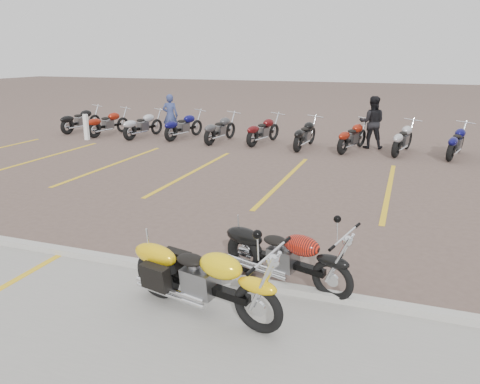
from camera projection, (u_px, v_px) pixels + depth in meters
The scene contains 10 objects.
ground at pixel (231, 231), 8.97m from camera, with size 100.00×100.00×0.00m, color brown.
concrete_apron at pixel (79, 377), 4.91m from camera, with size 60.00×5.00×0.01m, color #9E9B93.
curb at pixel (185, 272), 7.15m from camera, with size 60.00×0.18×0.12m, color #ADAAA3.
parking_stripes at pixel (284, 180), 12.57m from camera, with size 38.00×5.50×0.01m, color gold, non-canonical shape.
yellow_cruiser at pixel (202, 280), 6.02m from camera, with size 2.27×0.68×0.95m.
flame_cruiser at pixel (284, 257), 6.78m from camera, with size 2.05×0.77×0.87m.
person_a at pixel (170, 116), 18.90m from camera, with size 0.63×0.41×1.72m, color navy.
person_b at pixel (372, 122), 16.59m from camera, with size 0.90×0.70×1.85m, color black.
bollard at pixel (86, 127), 18.32m from camera, with size 0.15×0.15×1.00m, color white.
bg_bike_row at pixel (328, 134), 16.48m from camera, with size 22.48×2.09×1.10m.
Camera 1 is at (3.00, -7.83, 3.27)m, focal length 35.00 mm.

